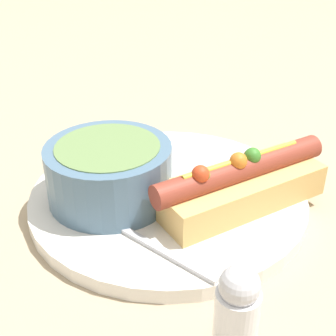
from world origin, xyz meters
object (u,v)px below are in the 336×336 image
object	(u,v)px
spoon	(98,214)
salt_shaker	(236,318)
soup_bowl	(109,170)
hot_dog	(240,184)

from	to	relation	value
spoon	salt_shaker	size ratio (longest dim) A/B	2.22
soup_bowl	salt_shaker	xyz separation A→B (m)	(-0.09, -0.18, -0.01)
hot_dog	soup_bowl	bearing A→B (deg)	144.30
soup_bowl	hot_dog	bearing A→B (deg)	-60.52
hot_dog	soup_bowl	size ratio (longest dim) A/B	1.48
hot_dog	spoon	distance (m)	0.13
soup_bowl	spoon	world-z (taller)	soup_bowl
salt_shaker	spoon	bearing A→B (deg)	71.26
hot_dog	soup_bowl	world-z (taller)	same
soup_bowl	salt_shaker	distance (m)	0.20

